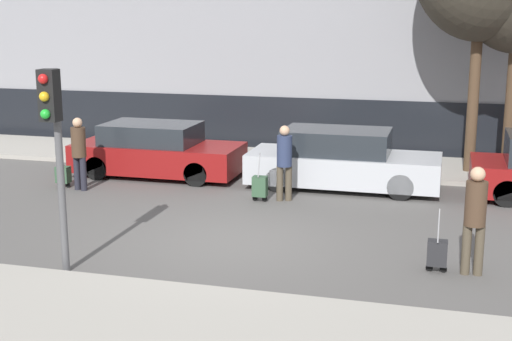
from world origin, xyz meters
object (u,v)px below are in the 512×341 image
at_px(trolley_left, 63,175).
at_px(pedestrian_right, 475,214).
at_px(parked_car_0, 156,151).
at_px(pedestrian_center, 284,158).
at_px(trolley_center, 260,186).
at_px(traffic_light, 54,129).
at_px(parked_bicycle, 319,146).
at_px(trolley_right, 437,253).
at_px(parked_car_1, 342,161).
at_px(pedestrian_left, 79,149).

xyz_separation_m(trolley_left, pedestrian_right, (9.42, -3.51, 0.70)).
relative_size(parked_car_0, pedestrian_center, 2.51).
distance_m(trolley_center, traffic_light, 5.93).
distance_m(parked_car_0, traffic_light, 7.35).
bearing_deg(parked_bicycle, traffic_light, -104.34).
height_order(parked_car_0, pedestrian_right, pedestrian_right).
bearing_deg(trolley_right, traffic_light, -163.89).
height_order(pedestrian_right, parked_bicycle, pedestrian_right).
relative_size(trolley_center, traffic_light, 0.34).
height_order(pedestrian_center, trolley_right, pedestrian_center).
xyz_separation_m(parked_car_0, trolley_right, (7.18, -5.32, -0.32)).
xyz_separation_m(pedestrian_center, parked_bicycle, (0.03, 4.19, -0.48)).
xyz_separation_m(pedestrian_right, trolley_right, (-0.55, -0.03, -0.70)).
bearing_deg(parked_car_0, trolley_center, -28.89).
xyz_separation_m(parked_car_1, parked_bicycle, (-1.03, 2.66, -0.17)).
relative_size(parked_car_1, pedestrian_center, 2.66).
distance_m(pedestrian_left, trolley_left, 0.87).
bearing_deg(traffic_light, pedestrian_left, 115.83).
xyz_separation_m(parked_car_1, trolley_left, (-6.50, -1.73, -0.35)).
xyz_separation_m(pedestrian_left, traffic_light, (2.47, -5.11, 1.38)).
relative_size(parked_car_1, pedestrian_right, 2.55).
height_order(pedestrian_left, pedestrian_right, pedestrian_right).
bearing_deg(trolley_center, parked_bicycle, 83.06).
height_order(pedestrian_center, trolley_center, pedestrian_center).
bearing_deg(trolley_left, parked_car_0, 46.55).
distance_m(parked_car_1, pedestrian_center, 1.89).
relative_size(trolley_center, trolley_right, 1.04).
distance_m(pedestrian_center, traffic_light, 6.12).
bearing_deg(pedestrian_right, parked_car_0, 142.59).
height_order(trolley_left, pedestrian_right, pedestrian_right).
xyz_separation_m(parked_car_0, parked_car_1, (4.81, -0.05, 0.02)).
relative_size(pedestrian_center, pedestrian_right, 0.96).
height_order(trolley_center, parked_bicycle, trolley_center).
xyz_separation_m(parked_car_0, traffic_light, (1.32, -7.02, 1.73)).
bearing_deg(pedestrian_center, pedestrian_right, -65.43).
height_order(trolley_right, parked_bicycle, parked_bicycle).
bearing_deg(parked_bicycle, pedestrian_right, -63.46).
relative_size(trolley_center, pedestrian_right, 0.62).
distance_m(pedestrian_right, trolley_right, 0.89).
bearing_deg(trolley_left, pedestrian_right, -20.46).
distance_m(parked_car_0, pedestrian_center, 4.09).
distance_m(trolley_left, trolley_center, 4.93).
xyz_separation_m(parked_car_0, pedestrian_center, (3.75, -1.58, 0.33)).
bearing_deg(traffic_light, parked_bicycle, 75.66).
bearing_deg(traffic_light, parked_car_0, 100.65).
bearing_deg(pedestrian_left, trolley_center, 15.10).
height_order(pedestrian_left, parked_bicycle, pedestrian_left).
height_order(parked_car_0, trolley_right, parked_car_0).
bearing_deg(traffic_light, parked_car_1, 63.36).
distance_m(pedestrian_left, parked_bicycle, 6.71).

